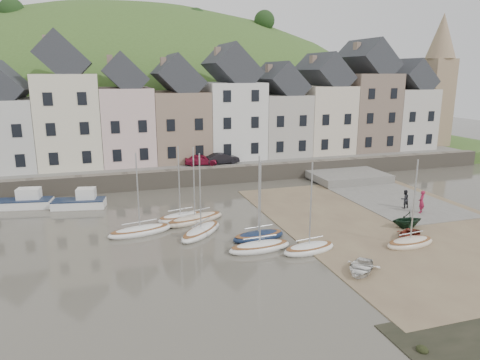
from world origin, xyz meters
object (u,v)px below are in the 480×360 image
object	(u,v)px
rowboat_red	(409,236)
person_red	(421,202)
rowboat_green	(407,220)
person_dark	(405,199)
sailboat_0	(140,231)
car_right	(222,158)
car_left	(201,160)
rowboat_white	(361,268)

from	to	relation	value
rowboat_red	person_red	world-z (taller)	person_red
rowboat_green	person_dark	size ratio (longest dim) A/B	1.50
sailboat_0	rowboat_red	xyz separation A→B (m)	(18.08, -7.16, 0.12)
rowboat_red	car_right	xyz separation A→B (m)	(-7.46, 22.86, 1.84)
rowboat_red	car_left	xyz separation A→B (m)	(-9.92, 22.86, 1.84)
sailboat_0	person_red	xyz separation A→B (m)	(23.07, -2.25, 0.82)
rowboat_white	car_left	distance (m)	26.70
car_left	rowboat_green	bearing A→B (deg)	-141.57
rowboat_white	person_dark	distance (m)	14.59
sailboat_0	rowboat_white	world-z (taller)	sailboat_0
person_red	sailboat_0	bearing A→B (deg)	-44.89
rowboat_white	car_left	xyz separation A→B (m)	(-3.80, 26.36, 1.86)
car_right	rowboat_green	bearing A→B (deg)	-162.28
rowboat_green	rowboat_red	world-z (taller)	rowboat_green
rowboat_green	rowboat_red	distance (m)	2.80
sailboat_0	person_red	size ratio (longest dim) A/B	3.29
car_left	sailboat_0	bearing A→B (deg)	161.78
car_left	car_right	size ratio (longest dim) A/B	0.96
person_red	car_left	distance (m)	23.36
sailboat_0	rowboat_green	world-z (taller)	sailboat_0
car_right	person_red	bearing A→B (deg)	-151.24
rowboat_green	person_red	world-z (taller)	person_red
person_dark	rowboat_red	bearing A→B (deg)	48.63
rowboat_red	person_dark	distance (m)	7.91
rowboat_red	car_left	world-z (taller)	car_left
person_dark	car_right	xyz separation A→B (m)	(-11.98, 16.40, 1.28)
rowboat_white	car_right	bearing A→B (deg)	137.01
sailboat_0	rowboat_white	xyz separation A→B (m)	(11.96, -10.66, 0.09)
person_dark	rowboat_green	bearing A→B (deg)	48.32
rowboat_green	person_dark	distance (m)	5.12
rowboat_green	person_dark	bearing A→B (deg)	149.34
person_dark	car_left	bearing A→B (deg)	-55.03
sailboat_0	rowboat_green	distance (m)	20.25
person_red	person_dark	bearing A→B (deg)	-112.63
rowboat_green	car_left	bearing A→B (deg)	-146.21
rowboat_white	rowboat_green	world-z (taller)	rowboat_green
rowboat_white	car_right	distance (m)	26.46
person_red	rowboat_white	bearing A→B (deg)	-2.21
rowboat_white	person_dark	world-z (taller)	person_dark
person_red	person_dark	world-z (taller)	person_red
sailboat_0	person_red	world-z (taller)	sailboat_0
person_dark	car_left	xyz separation A→B (m)	(-14.44, 16.40, 1.28)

